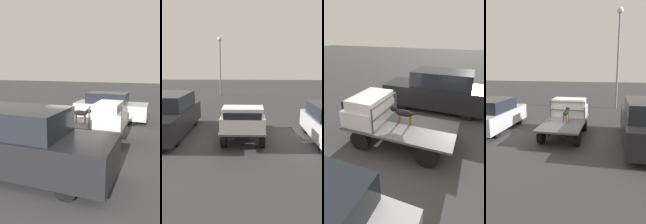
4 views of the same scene
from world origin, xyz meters
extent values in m
plane|color=#38383A|center=(0.00, 0.00, 0.00)|extent=(80.00, 80.00, 0.00)
cylinder|color=black|center=(1.21, 0.83, 0.37)|extent=(0.73, 0.24, 0.73)
cylinder|color=black|center=(1.21, -0.83, 0.37)|extent=(0.73, 0.24, 0.73)
cylinder|color=black|center=(-1.21, 0.83, 0.37)|extent=(0.73, 0.24, 0.73)
cylinder|color=black|center=(-1.21, -0.83, 0.37)|extent=(0.73, 0.24, 0.73)
cube|color=black|center=(0.00, 0.35, 0.62)|extent=(3.60, 0.10, 0.18)
cube|color=black|center=(0.00, -0.35, 0.62)|extent=(3.60, 0.10, 0.18)
cube|color=#4C4C4F|center=(0.00, 0.00, 0.75)|extent=(3.91, 1.99, 0.08)
cube|color=silver|center=(1.29, 0.00, 1.10)|extent=(1.22, 1.87, 0.61)
cube|color=silver|center=(1.20, 0.00, 1.59)|extent=(1.04, 1.72, 0.37)
cube|color=black|center=(1.90, 0.00, 1.53)|extent=(0.02, 1.53, 0.28)
cube|color=#4C4C4F|center=(0.61, 0.91, 1.24)|extent=(0.04, 0.04, 0.89)
cube|color=#4C4C4F|center=(0.61, -0.91, 1.24)|extent=(0.04, 0.04, 0.89)
cube|color=#4C4C4F|center=(0.61, 0.00, 1.67)|extent=(0.04, 1.83, 0.04)
cube|color=#4C4C4F|center=(0.61, 0.00, 1.24)|extent=(0.04, 1.83, 0.04)
cylinder|color=brown|center=(0.13, 0.01, 0.98)|extent=(0.06, 0.06, 0.37)
cylinder|color=brown|center=(0.13, -0.17, 0.98)|extent=(0.06, 0.06, 0.37)
cylinder|color=brown|center=(-0.30, 0.01, 0.98)|extent=(0.06, 0.06, 0.37)
cylinder|color=brown|center=(-0.30, -0.17, 0.98)|extent=(0.06, 0.06, 0.37)
ellipsoid|color=black|center=(-0.08, -0.08, 1.24)|extent=(0.70, 0.24, 0.24)
sphere|color=brown|center=(0.11, -0.08, 1.20)|extent=(0.11, 0.11, 0.11)
cylinder|color=black|center=(0.21, -0.08, 1.31)|extent=(0.17, 0.13, 0.16)
sphere|color=black|center=(0.33, -0.08, 1.35)|extent=(0.22, 0.22, 0.22)
cone|color=brown|center=(0.43, -0.08, 1.33)|extent=(0.12, 0.12, 0.12)
cone|color=black|center=(0.32, -0.02, 1.45)|extent=(0.06, 0.08, 0.10)
cone|color=black|center=(0.32, -0.14, 1.45)|extent=(0.06, 0.08, 0.10)
cylinder|color=black|center=(-0.48, -0.08, 1.27)|extent=(0.29, 0.04, 0.19)
cylinder|color=black|center=(1.82, 4.76, 0.30)|extent=(0.60, 0.20, 0.60)
cylinder|color=black|center=(1.82, 3.27, 0.30)|extent=(0.60, 0.20, 0.60)
cylinder|color=black|center=(-0.90, 4.76, 0.30)|extent=(0.60, 0.20, 0.60)
cylinder|color=black|center=(-0.90, 3.27, 0.30)|extent=(0.60, 0.20, 0.60)
cube|color=#B7B7BC|center=(0.46, 4.01, 0.69)|extent=(4.38, 1.78, 0.87)
cube|color=#1E232B|center=(0.24, 4.01, 1.43)|extent=(2.41, 1.60, 0.63)
cylinder|color=black|center=(1.22, -2.93, 0.30)|extent=(0.60, 0.20, 0.60)
cylinder|color=black|center=(1.22, -4.66, 0.30)|extent=(0.60, 0.20, 0.60)
cylinder|color=black|center=(-2.11, -2.93, 0.30)|extent=(0.60, 0.20, 0.60)
cube|color=black|center=(-0.45, -3.80, 0.78)|extent=(5.38, 2.01, 1.05)
cube|color=#1E232B|center=(-0.71, -3.80, 1.69)|extent=(2.96, 1.81, 0.76)
camera|label=1|loc=(3.23, -9.14, 3.24)|focal=35.00mm
camera|label=2|loc=(10.25, 0.25, 3.57)|focal=35.00mm
camera|label=3|loc=(-2.17, 5.10, 3.87)|focal=28.00mm
camera|label=4|loc=(-10.35, -2.26, 3.48)|focal=35.00mm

